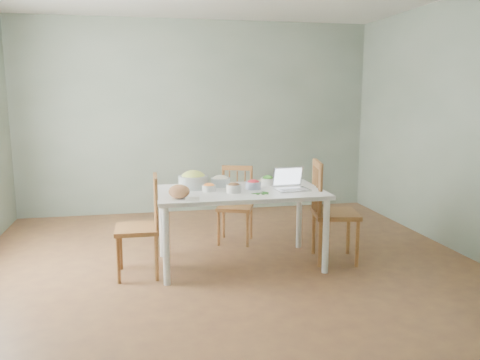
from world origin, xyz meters
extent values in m
cube|color=#492E20|center=(0.00, 0.00, 0.00)|extent=(5.00, 5.00, 0.00)
cube|color=gray|center=(0.00, 2.50, 1.35)|extent=(5.00, 0.00, 2.70)
cube|color=gray|center=(0.00, -2.50, 1.35)|extent=(5.00, 0.00, 2.70)
cube|color=gray|center=(2.50, 0.00, 1.35)|extent=(0.00, 5.00, 2.70)
ellipsoid|color=#AA764F|center=(-0.48, -0.13, 0.82)|extent=(0.20, 0.20, 0.12)
cube|color=silver|center=(-0.38, -0.25, 0.77)|extent=(0.12, 0.06, 0.03)
cylinder|color=#CEBC84|center=(0.46, 0.47, 0.76)|extent=(0.28, 0.28, 0.02)
camera|label=1|loc=(-0.80, -4.38, 1.67)|focal=36.05mm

